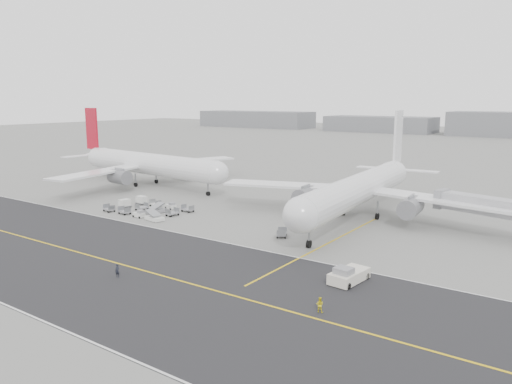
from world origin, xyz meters
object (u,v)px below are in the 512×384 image
Objects in this scene: pushback_tug at (348,275)px; airliner_b at (360,188)px; ground_crew_a at (117,271)px; jet_bridge at (487,208)px; ground_crew_b at (320,305)px; airliner_a at (146,164)px.

airliner_b is at bearing 117.41° from pushback_tug.
airliner_b reaches higher than ground_crew_a.
jet_bridge reaches higher than ground_crew_b.
airliner_a reaches higher than ground_crew_a.
pushback_tug is (12.16, -31.52, -4.63)m from airliner_b.
pushback_tug reaches higher than ground_crew_b.
airliner_a is 83.81m from ground_crew_b.
airliner_a is 1.00× the size of airliner_b.
ground_crew_b is at bearing -115.86° from airliner_a.
ground_crew_a is (46.60, -48.28, -4.64)m from airliner_a.
jet_bridge reaches higher than ground_crew_a.
ground_crew_b is at bearing -76.71° from pushback_tug.
airliner_b is at bearing -85.41° from ground_crew_b.
airliner_a is 79.73m from jet_bridge.
airliner_b is 7.39× the size of pushback_tug.
airliner_b is (58.34, -2.20, 0.01)m from airliner_a.
pushback_tug is at bearing -110.34° from airliner_a.
airliner_b is at bearing 68.00° from ground_crew_a.
airliner_a is 78.28m from pushback_tug.
airliner_a is 34.01× the size of ground_crew_b.
pushback_tug is at bearing -72.96° from airliner_b.
ground_crew_b is (25.06, 5.08, -0.04)m from ground_crew_a.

